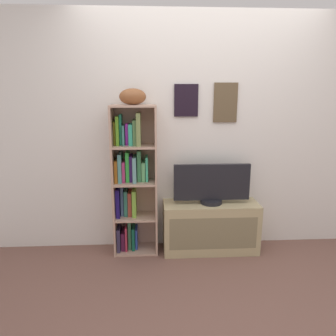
% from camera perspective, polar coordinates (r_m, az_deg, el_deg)
% --- Properties ---
extents(ground, '(5.20, 5.20, 0.04)m').
position_cam_1_polar(ground, '(2.72, 9.10, -23.90)').
color(ground, brown).
extents(back_wall, '(4.80, 0.08, 2.41)m').
position_cam_1_polar(back_wall, '(3.30, 5.79, 6.12)').
color(back_wall, silver).
rests_on(back_wall, ground).
extents(bookshelf, '(0.44, 0.29, 1.51)m').
position_cam_1_polar(bookshelf, '(3.22, -6.60, -2.28)').
color(bookshelf, tan).
rests_on(bookshelf, ground).
extents(football, '(0.31, 0.25, 0.15)m').
position_cam_1_polar(football, '(3.07, -6.37, 12.70)').
color(football, brown).
rests_on(football, bookshelf).
extents(tv_stand, '(0.98, 0.35, 0.52)m').
position_cam_1_polar(tv_stand, '(3.38, 7.66, -10.49)').
color(tv_stand, tan).
rests_on(tv_stand, ground).
extents(television, '(0.77, 0.22, 0.41)m').
position_cam_1_polar(television, '(3.22, 7.91, -2.93)').
color(television, black).
rests_on(television, tv_stand).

